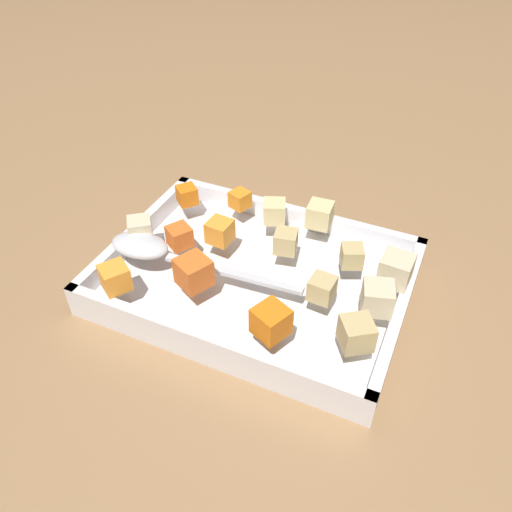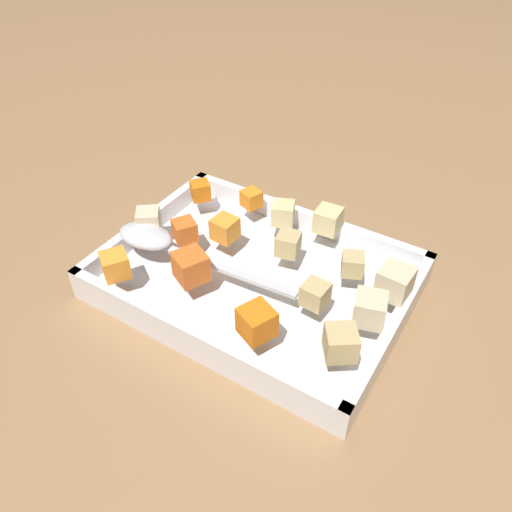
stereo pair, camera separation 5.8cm
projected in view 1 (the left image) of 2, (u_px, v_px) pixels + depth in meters
name	position (u px, v px, depth m)	size (l,w,h in m)	color
ground_plane	(255.00, 282.00, 0.63)	(4.00, 4.00, 0.00)	#936D47
baking_dish	(256.00, 281.00, 0.61)	(0.35, 0.25, 0.04)	silver
carrot_chunk_near_spoon	(187.00, 195.00, 0.68)	(0.02, 0.02, 0.02)	orange
carrot_chunk_under_handle	(179.00, 236.00, 0.61)	(0.03, 0.03, 0.03)	orange
carrot_chunk_mid_left	(194.00, 272.00, 0.55)	(0.03, 0.03, 0.03)	orange
carrot_chunk_far_left	(115.00, 278.00, 0.55)	(0.03, 0.03, 0.03)	orange
carrot_chunk_near_left	(271.00, 321.00, 0.50)	(0.03, 0.03, 0.03)	orange
carrot_chunk_front_center	(240.00, 199.00, 0.67)	(0.02, 0.02, 0.02)	orange
carrot_chunk_heap_top	(220.00, 231.00, 0.61)	(0.03, 0.03, 0.03)	orange
potato_chunk_near_right	(286.00, 241.00, 0.60)	(0.03, 0.03, 0.03)	tan
potato_chunk_back_center	(322.00, 288.00, 0.54)	(0.03, 0.03, 0.03)	tan
potato_chunk_corner_nw	(274.00, 211.00, 0.65)	(0.03, 0.03, 0.03)	#E0CC89
potato_chunk_mid_right	(396.00, 270.00, 0.56)	(0.03, 0.03, 0.03)	beige
potato_chunk_rim_edge	(377.00, 298.00, 0.53)	(0.03, 0.03, 0.03)	beige
potato_chunk_corner_se	(320.00, 215.00, 0.64)	(0.03, 0.03, 0.03)	#E0CC89
potato_chunk_center	(140.00, 229.00, 0.62)	(0.03, 0.03, 0.03)	beige
potato_chunk_heap_side	(352.00, 256.00, 0.58)	(0.02, 0.02, 0.02)	tan
potato_chunk_far_right	(356.00, 333.00, 0.49)	(0.03, 0.03, 0.03)	tan
serving_spoon	(150.00, 248.00, 0.60)	(0.24, 0.05, 0.02)	silver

